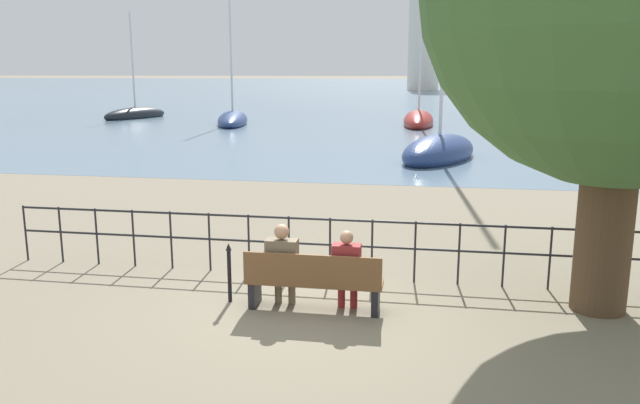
{
  "coord_description": "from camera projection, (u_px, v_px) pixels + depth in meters",
  "views": [
    {
      "loc": [
        1.59,
        -8.64,
        3.47
      ],
      "look_at": [
        0.0,
        0.5,
        1.53
      ],
      "focal_mm": 35.0,
      "sensor_mm": 36.0,
      "label": 1
    }
  ],
  "objects": [
    {
      "name": "ground_plane",
      "position": [
        314.0,
        309.0,
        9.31
      ],
      "size": [
        1000.0,
        1000.0,
        0.0
      ],
      "primitive_type": "plane",
      "color": "#7A705B"
    },
    {
      "name": "harbor_water",
      "position": [
        424.0,
        85.0,
        164.12
      ],
      "size": [
        600.0,
        300.0,
        0.01
      ],
      "color": "slate",
      "rests_on": "ground_plane"
    },
    {
      "name": "park_bench",
      "position": [
        313.0,
        282.0,
        9.16
      ],
      "size": [
        2.03,
        0.45,
        0.9
      ],
      "color": "brown",
      "rests_on": "ground_plane"
    },
    {
      "name": "seated_person_left",
      "position": [
        283.0,
        262.0,
        9.26
      ],
      "size": [
        0.47,
        0.35,
        1.29
      ],
      "color": "brown",
      "rests_on": "ground_plane"
    },
    {
      "name": "seated_person_right",
      "position": [
        347.0,
        267.0,
        9.11
      ],
      "size": [
        0.41,
        0.35,
        1.23
      ],
      "color": "maroon",
      "rests_on": "ground_plane"
    },
    {
      "name": "promenade_railing",
      "position": [
        330.0,
        238.0,
        10.61
      ],
      "size": [
        11.54,
        0.04,
        1.05
      ],
      "color": "black",
      "rests_on": "ground_plane"
    },
    {
      "name": "closed_umbrella",
      "position": [
        229.0,
        269.0,
        9.5
      ],
      "size": [
        0.09,
        0.09,
        0.93
      ],
      "color": "black",
      "rests_on": "ground_plane"
    },
    {
      "name": "sailboat_1",
      "position": [
        439.0,
        150.0,
        25.05
      ],
      "size": [
        4.02,
        6.29,
        13.08
      ],
      "rotation": [
        0.0,
        0.0,
        -0.32
      ],
      "color": "navy",
      "rests_on": "ground_plane"
    },
    {
      "name": "sailboat_2",
      "position": [
        419.0,
        120.0,
        41.27
      ],
      "size": [
        1.94,
        8.3,
        10.7
      ],
      "rotation": [
        0.0,
        0.0,
        -0.0
      ],
      "color": "maroon",
      "rests_on": "ground_plane"
    },
    {
      "name": "sailboat_3",
      "position": [
        136.0,
        115.0,
        47.2
      ],
      "size": [
        3.42,
        6.31,
        8.14
      ],
      "rotation": [
        0.0,
        0.0,
        -0.32
      ],
      "color": "black",
      "rests_on": "ground_plane"
    },
    {
      "name": "sailboat_4",
      "position": [
        233.0,
        119.0,
        42.18
      ],
      "size": [
        3.98,
        8.62,
        10.77
      ],
      "rotation": [
        0.0,
        0.0,
        0.25
      ],
      "color": "navy",
      "rests_on": "ground_plane"
    },
    {
      "name": "harbor_lighthouse",
      "position": [
        425.0,
        24.0,
        116.43
      ],
      "size": [
        5.87,
        5.87,
        26.23
      ],
      "color": "silver",
      "rests_on": "ground_plane"
    }
  ]
}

